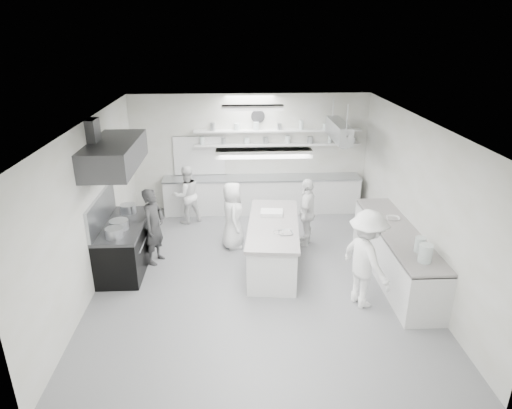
{
  "coord_description": "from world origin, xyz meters",
  "views": [
    {
      "loc": [
        -0.39,
        -7.64,
        4.53
      ],
      "look_at": [
        0.01,
        0.6,
        1.23
      ],
      "focal_mm": 31.35,
      "sensor_mm": 36.0,
      "label": 1
    }
  ],
  "objects_px": {
    "cook_stove": "(154,226)",
    "cook_back": "(187,195)",
    "back_counter": "(262,195)",
    "prep_island": "(273,245)",
    "right_counter": "(396,254)",
    "stove": "(125,247)"
  },
  "relations": [
    {
      "from": "back_counter",
      "to": "cook_stove",
      "type": "height_order",
      "value": "cook_stove"
    },
    {
      "from": "cook_back",
      "to": "prep_island",
      "type": "bearing_deg",
      "value": 101.4
    },
    {
      "from": "back_counter",
      "to": "right_counter",
      "type": "bearing_deg",
      "value": -55.35
    },
    {
      "from": "stove",
      "to": "cook_back",
      "type": "distance_m",
      "value": 2.44
    },
    {
      "from": "back_counter",
      "to": "cook_stove",
      "type": "xyz_separation_m",
      "value": [
        -2.34,
        -2.59,
        0.33
      ]
    },
    {
      "from": "back_counter",
      "to": "cook_stove",
      "type": "bearing_deg",
      "value": -132.12
    },
    {
      "from": "cook_stove",
      "to": "prep_island",
      "type": "bearing_deg",
      "value": -75.36
    },
    {
      "from": "back_counter",
      "to": "cook_back",
      "type": "relative_size",
      "value": 3.47
    },
    {
      "from": "back_counter",
      "to": "stove",
      "type": "bearing_deg",
      "value": -136.01
    },
    {
      "from": "prep_island",
      "to": "back_counter",
      "type": "bearing_deg",
      "value": 96.83
    },
    {
      "from": "right_counter",
      "to": "stove",
      "type": "bearing_deg",
      "value": 173.48
    },
    {
      "from": "cook_stove",
      "to": "stove",
      "type": "bearing_deg",
      "value": 131.5
    },
    {
      "from": "cook_stove",
      "to": "cook_back",
      "type": "bearing_deg",
      "value": 7.84
    },
    {
      "from": "prep_island",
      "to": "cook_stove",
      "type": "xyz_separation_m",
      "value": [
        -2.39,
        0.26,
        0.35
      ]
    },
    {
      "from": "cook_stove",
      "to": "cook_back",
      "type": "distance_m",
      "value": 2.04
    },
    {
      "from": "right_counter",
      "to": "cook_back",
      "type": "bearing_deg",
      "value": 146.51
    },
    {
      "from": "prep_island",
      "to": "stove",
      "type": "bearing_deg",
      "value": -174.98
    },
    {
      "from": "cook_stove",
      "to": "right_counter",
      "type": "bearing_deg",
      "value": -78.98
    },
    {
      "from": "prep_island",
      "to": "cook_stove",
      "type": "height_order",
      "value": "cook_stove"
    },
    {
      "from": "stove",
      "to": "cook_stove",
      "type": "height_order",
      "value": "cook_stove"
    },
    {
      "from": "stove",
      "to": "back_counter",
      "type": "bearing_deg",
      "value": 43.99
    },
    {
      "from": "stove",
      "to": "cook_back",
      "type": "height_order",
      "value": "cook_back"
    }
  ]
}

